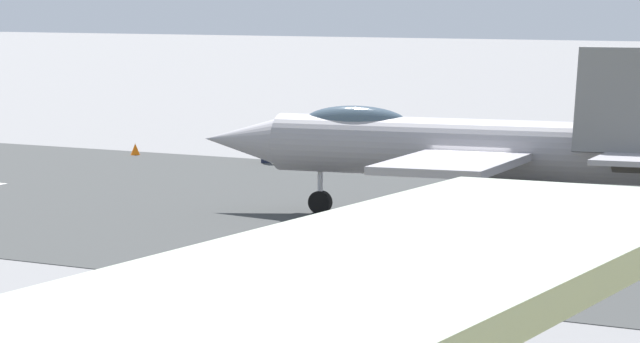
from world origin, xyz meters
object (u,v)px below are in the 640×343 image
marker_cone_mid (488,171)px  fighter_jet (457,146)px  marker_cone_far (135,149)px  crew_person (266,145)px

marker_cone_mid → fighter_jet: bearing=110.1°
fighter_jet → marker_cone_far: size_ratio=30.66×
crew_person → marker_cone_mid: size_ratio=2.93×
marker_cone_mid → marker_cone_far: (17.44, 0.00, 0.00)m
marker_cone_far → fighter_jet: bearing=151.8°
crew_person → marker_cone_mid: crew_person is taller
fighter_jet → marker_cone_far: 24.72m
marker_cone_mid → marker_cone_far: size_ratio=1.00×
fighter_jet → marker_cone_mid: bearing=-69.9°
crew_person → marker_cone_far: crew_person is taller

